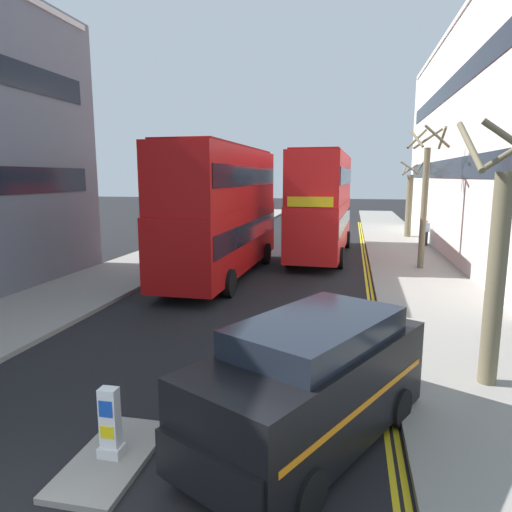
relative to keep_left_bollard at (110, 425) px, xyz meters
name	(u,v)px	position (x,y,z in m)	size (l,w,h in m)	color
sidewalk_right	(422,282)	(6.50, 13.59, -0.54)	(4.00, 80.00, 0.14)	gray
sidewalk_left	(132,269)	(-6.50, 13.59, -0.54)	(4.00, 80.00, 0.14)	gray
kerb_line_outer	(372,293)	(4.40, 11.59, -0.60)	(0.10, 56.00, 0.01)	yellow
kerb_line_inner	(368,293)	(4.24, 11.59, -0.60)	(0.10, 56.00, 0.01)	yellow
traffic_island	(112,458)	(0.00, 0.00, -0.56)	(1.10, 2.20, 0.10)	gray
keep_left_bollard	(110,425)	(0.00, 0.00, 0.00)	(0.36, 0.28, 1.11)	silver
double_decker_bus_away	(223,208)	(-1.96, 13.29, 2.42)	(2.96, 10.85, 5.64)	#B20F0F
double_decker_bus_oncoming	(323,201)	(1.96, 19.46, 2.42)	(3.10, 10.89, 5.64)	red
taxi_minivan	(308,384)	(2.93, 1.06, 0.46)	(3.90, 5.12, 2.12)	black
pedestrian_far	(426,232)	(8.12, 23.87, 0.38)	(0.34, 0.22, 1.62)	#2D2D38
street_tree_near	(409,203)	(7.51, 28.18, 1.92)	(1.58, 1.58, 5.30)	#6B6047
street_tree_mid	(498,264)	(6.40, 3.84, 2.04)	(1.82, 1.62, 5.47)	#6B6047
street_tree_far	(425,196)	(6.79, 16.38, 2.90)	(1.83, 1.85, 6.46)	#6B6047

